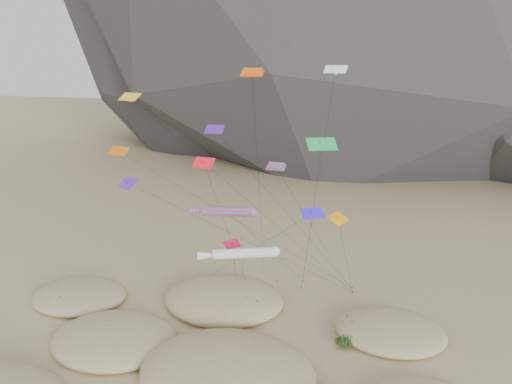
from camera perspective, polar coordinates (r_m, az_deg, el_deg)
dunes at (r=50.37m, az=-7.28°, el=-18.91°), size 51.41×36.06×3.79m
dune_grass at (r=50.28m, az=-5.64°, el=-18.71°), size 43.91×28.52×1.50m
kite_stakes at (r=65.49m, az=2.49°, el=-10.63°), size 19.62×4.39×0.30m
rainbow_tube_kite at (r=51.64m, az=-3.50°, el=-2.23°), size 11.02×12.80×14.17m
white_tube_kite at (r=46.32m, az=-1.78°, el=-7.04°), size 9.42×19.92×12.07m
orange_parafoil at (r=53.35m, az=-0.42°, el=13.11°), size 2.48×10.49×27.62m
multi_parafoil at (r=51.77m, az=2.45°, el=2.68°), size 7.90×12.25×18.22m
delta_kites at (r=50.14m, az=-2.25°, el=3.11°), size 26.93×16.93×27.98m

